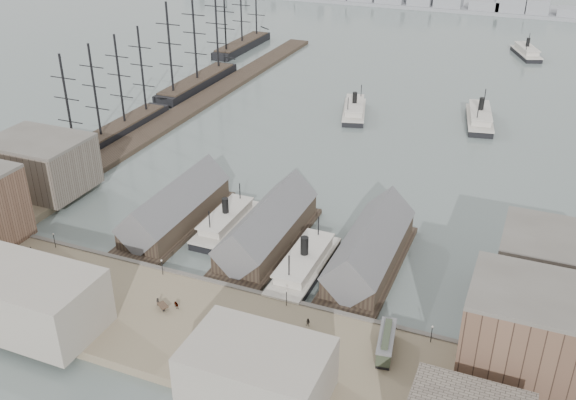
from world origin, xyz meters
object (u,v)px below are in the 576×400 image
at_px(horse_cart_left, 57,261).
at_px(horse_cart_center, 172,305).
at_px(ferry_docked_west, 226,221).
at_px(horse_cart_right, 315,360).
at_px(tram, 386,343).

bearing_deg(horse_cart_left, horse_cart_center, -70.89).
relative_size(ferry_docked_west, horse_cart_left, 5.52).
bearing_deg(horse_cart_right, horse_cart_left, 86.19).
height_order(tram, horse_cart_center, tram).
relative_size(ferry_docked_west, horse_cart_right, 5.60).
xyz_separation_m(horse_cart_left, horse_cart_right, (66.35, -8.67, 0.00)).
distance_m(horse_cart_left, horse_cart_center, 33.50).
distance_m(tram, horse_cart_center, 44.37).
relative_size(ferry_docked_west, horse_cart_center, 5.46).
distance_m(tram, horse_cart_right, 13.77).
relative_size(horse_cart_left, horse_cart_center, 0.99).
distance_m(ferry_docked_west, horse_cart_center, 37.24).
height_order(ferry_docked_west, horse_cart_left, ferry_docked_west).
bearing_deg(tram, ferry_docked_west, 138.39).
height_order(horse_cart_left, horse_cart_right, horse_cart_right).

